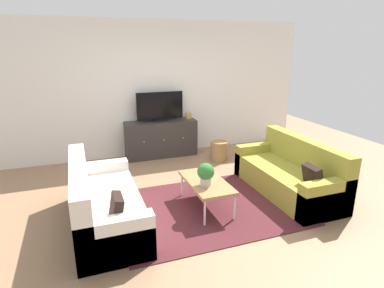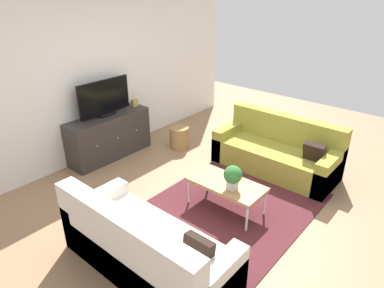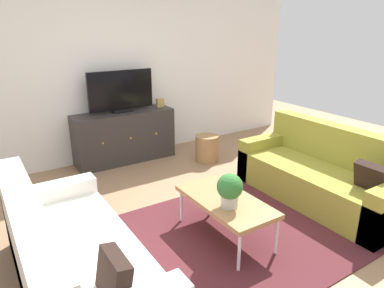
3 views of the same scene
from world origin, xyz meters
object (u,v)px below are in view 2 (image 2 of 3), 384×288
at_px(couch_right_side, 278,153).
at_px(coffee_table, 226,185).
at_px(tv_console, 109,136).
at_px(wicker_basket, 179,137).
at_px(couch_left_side, 142,251).
at_px(mantel_clock, 135,103).
at_px(potted_plant, 233,176).
at_px(flat_screen_tv, 104,98).

bearing_deg(couch_right_side, coffee_table, -179.58).
bearing_deg(tv_console, coffee_table, -89.48).
bearing_deg(tv_console, wicker_basket, -33.85).
xyz_separation_m(couch_left_side, wicker_basket, (2.42, 1.70, -0.08)).
bearing_deg(mantel_clock, tv_console, -180.00).
height_order(coffee_table, wicker_basket, coffee_table).
bearing_deg(coffee_table, wicker_basket, 60.13).
height_order(potted_plant, flat_screen_tv, flat_screen_tv).
height_order(couch_right_side, potted_plant, couch_right_side).
xyz_separation_m(couch_left_side, potted_plant, (1.37, -0.14, 0.30)).
xyz_separation_m(couch_right_side, coffee_table, (-1.43, -0.01, 0.10)).
height_order(potted_plant, tv_console, tv_console).
relative_size(coffee_table, mantel_clock, 7.63).
bearing_deg(couch_left_side, wicker_basket, 35.05).
bearing_deg(mantel_clock, coffee_table, -103.64).
bearing_deg(wicker_basket, potted_plant, -119.69).
height_order(tv_console, wicker_basket, tv_console).
bearing_deg(mantel_clock, couch_right_side, -70.24).
bearing_deg(potted_plant, couch_left_side, 174.03).
bearing_deg(flat_screen_tv, mantel_clock, -1.91).
relative_size(tv_console, flat_screen_tv, 1.53).
xyz_separation_m(tv_console, flat_screen_tv, (0.00, 0.02, 0.66)).
xyz_separation_m(couch_right_side, mantel_clock, (-0.85, 2.38, 0.53)).
bearing_deg(potted_plant, mantel_clock, 75.57).
bearing_deg(tv_console, couch_right_side, -58.53).
bearing_deg(couch_left_side, potted_plant, -5.97).
relative_size(coffee_table, tv_console, 0.69).
bearing_deg(flat_screen_tv, coffee_table, -89.48).
bearing_deg(mantel_clock, flat_screen_tv, 178.09).
bearing_deg(potted_plant, wicker_basket, 60.31).
height_order(coffee_table, potted_plant, potted_plant).
height_order(tv_console, flat_screen_tv, flat_screen_tv).
bearing_deg(coffee_table, potted_plant, -117.41).
height_order(mantel_clock, wicker_basket, mantel_clock).
bearing_deg(wicker_basket, couch_left_side, -144.95).
height_order(potted_plant, wicker_basket, potted_plant).
bearing_deg(tv_console, flat_screen_tv, 90.00).
bearing_deg(potted_plant, couch_right_side, 5.46).
height_order(flat_screen_tv, wicker_basket, flat_screen_tv).
bearing_deg(tv_console, mantel_clock, 0.00).
distance_m(couch_left_side, flat_screen_tv, 2.88).
relative_size(couch_left_side, potted_plant, 6.07).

